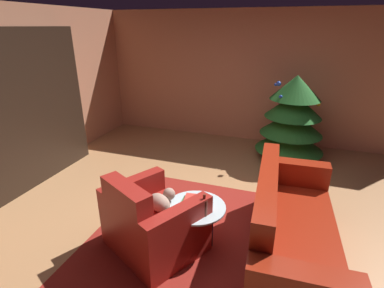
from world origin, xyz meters
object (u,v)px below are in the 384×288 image
Objects in this scene: bookshelf_unit at (29,112)px; book_stack_on_table at (192,202)px; decorated_tree at (292,119)px; armchair_red at (152,223)px; bottle_on_table at (204,207)px; couch_red at (289,232)px; coffee_table at (196,210)px.

book_stack_on_table is at bearing -13.55° from bookshelf_unit.
bookshelf_unit is 4.10m from decorated_tree.
armchair_red is 4.94× the size of bottle_on_table.
couch_red reaches higher than bottle_on_table.
coffee_table is (-0.94, -0.10, 0.11)m from couch_red.
book_stack_on_table is (-0.97, -0.10, 0.21)m from couch_red.
armchair_red is at bearing -20.19° from bookshelf_unit.
couch_red is 1.36× the size of decorated_tree.
coffee_table is 0.11m from book_stack_on_table.
couch_red reaches higher than armchair_red.
decorated_tree is at bearing 71.81° from coffee_table.
book_stack_on_table is at bearing 143.62° from bottle_on_table.
coffee_table is at bearing -13.35° from bookshelf_unit.
decorated_tree is at bearing 28.61° from bookshelf_unit.
book_stack_on_table is at bearing -174.00° from couch_red.
bookshelf_unit is 1.09× the size of couch_red.
armchair_red is 0.47m from coffee_table.
bottle_on_table is at bearing -105.02° from decorated_tree.
couch_red reaches higher than book_stack_on_table.
armchair_red is 0.59m from bottle_on_table.
bookshelf_unit is 9.82× the size of book_stack_on_table.
armchair_red is at bearing -170.54° from bottle_on_table.
coffee_table is 2.80× the size of book_stack_on_table.
couch_red is at bearing -88.15° from decorated_tree.
book_stack_on_table is (2.70, -0.65, -0.53)m from bookshelf_unit.
decorated_tree is at bearing 74.98° from bottle_on_table.
bookshelf_unit reaches higher than armchair_red.
couch_red is at bearing 15.17° from bottle_on_table.
bookshelf_unit is 3.00m from bottle_on_table.
bottle_on_table is 2.83m from decorated_tree.
book_stack_on_table is at bearing -108.88° from decorated_tree.
bottle_on_table is (0.53, 0.09, 0.25)m from armchair_red.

